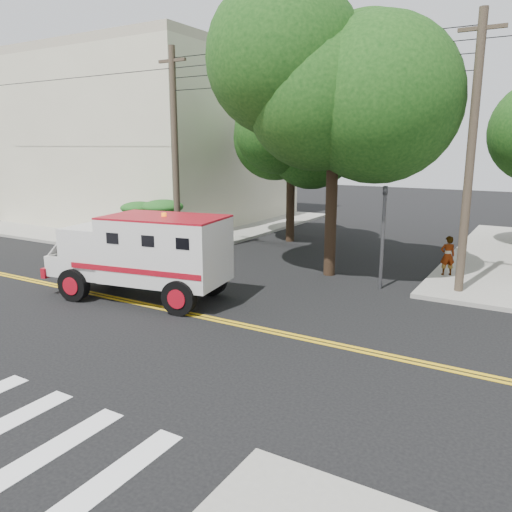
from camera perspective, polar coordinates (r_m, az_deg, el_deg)
The scene contains 12 objects.
ground at distance 14.99m, azimuth -6.75°, elevation -6.79°, with size 100.00×100.00×0.00m, color black.
sidewalk_nw at distance 33.53m, azimuth -11.16°, elevation 3.94°, with size 17.00×17.00×0.15m, color gray.
building_left at distance 35.64m, azimuth -12.34°, elevation 12.58°, with size 16.00×14.00×10.00m, color beige.
utility_pole_left at distance 22.34m, azimuth -9.20°, elevation 11.24°, with size 0.28×0.28×9.00m, color #382D23.
utility_pole_right at distance 17.55m, azimuth 23.29°, elevation 10.11°, with size 0.28×0.28×9.00m, color #382D23.
tree_main at distance 18.79m, azimuth 10.01°, elevation 19.26°, with size 6.08×5.70×9.85m.
tree_left at distance 25.64m, azimuth 4.52°, elevation 14.25°, with size 4.48×4.20×7.70m.
traffic_signal at distance 17.69m, azimuth 14.35°, elevation 3.32°, with size 0.15×0.18×3.60m.
accessibility_sign at distance 23.13m, azimuth -9.81°, elevation 3.46°, with size 0.45×0.10×2.02m.
palm_planter at distance 24.24m, azimuth -11.38°, elevation 4.47°, with size 3.52×2.63×2.36m.
armored_truck at distance 16.55m, azimuth -12.63°, elevation 0.50°, with size 6.36×3.27×2.77m.
pedestrian_a at distance 20.04m, azimuth 21.05°, elevation 0.05°, with size 0.54×0.36×1.49m, color gray.
Camera 1 is at (8.67, -11.19, 4.93)m, focal length 35.00 mm.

